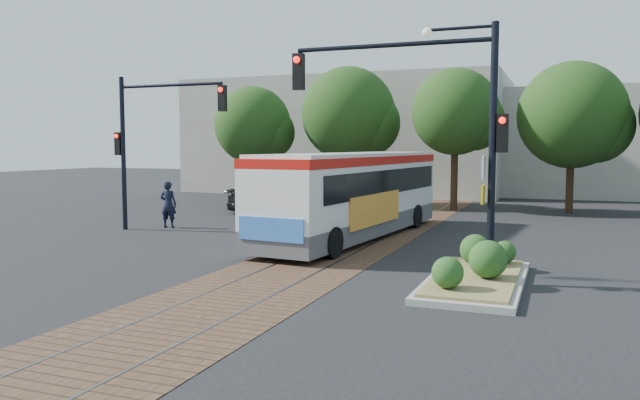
% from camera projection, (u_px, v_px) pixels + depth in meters
% --- Properties ---
extents(ground, '(120.00, 120.00, 0.00)m').
position_uv_depth(ground, '(307.00, 263.00, 17.65)').
color(ground, black).
rests_on(ground, ground).
extents(trackbed, '(3.60, 40.00, 0.02)m').
position_uv_depth(trackbed, '(352.00, 243.00, 21.36)').
color(trackbed, '#523925').
rests_on(trackbed, ground).
extents(tree_row, '(26.40, 5.60, 7.67)m').
position_uv_depth(tree_row, '(451.00, 116.00, 32.02)').
color(tree_row, '#382314').
rests_on(tree_row, ground).
extents(warehouses, '(40.00, 13.00, 8.00)m').
position_uv_depth(warehouses, '(455.00, 139.00, 44.18)').
color(warehouses, '#ADA899').
rests_on(warehouses, ground).
extents(city_bus, '(3.54, 11.64, 3.07)m').
position_uv_depth(city_bus, '(355.00, 191.00, 22.41)').
color(city_bus, '#4C4C4F').
rests_on(city_bus, ground).
extents(traffic_island, '(2.20, 5.20, 1.13)m').
position_uv_depth(traffic_island, '(477.00, 270.00, 15.04)').
color(traffic_island, gray).
rests_on(traffic_island, ground).
extents(signal_pole_main, '(5.49, 0.46, 6.00)m').
position_uv_depth(signal_pole_main, '(441.00, 111.00, 15.14)').
color(signal_pole_main, black).
rests_on(signal_pole_main, ground).
extents(signal_pole_left, '(4.99, 0.34, 6.00)m').
position_uv_depth(signal_pole_left, '(147.00, 132.00, 24.05)').
color(signal_pole_left, black).
rests_on(signal_pole_left, ground).
extents(officer, '(0.76, 0.56, 1.89)m').
position_uv_depth(officer, '(168.00, 204.00, 25.28)').
color(officer, black).
rests_on(officer, ground).
extents(parked_car, '(4.48, 2.58, 1.22)m').
position_uv_depth(parked_car, '(270.00, 201.00, 30.46)').
color(parked_car, black).
rests_on(parked_car, ground).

